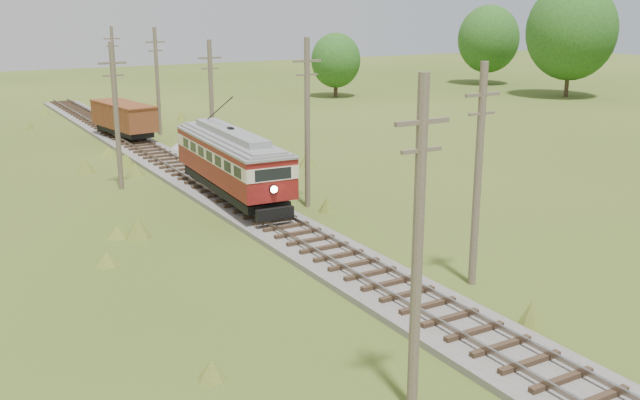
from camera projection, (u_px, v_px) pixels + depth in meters
railbed_main at (231, 198)px, 39.63m from camera, size 3.60×96.00×0.57m
streetcar at (232, 158)px, 38.83m from camera, size 3.41×11.87×5.38m
gondola at (124, 117)px, 57.16m from camera, size 3.59×7.88×2.52m
gravel_pile at (195, 140)px, 54.77m from camera, size 3.44×3.64×1.25m
utility_pole_r_2 at (478, 174)px, 26.78m from camera, size 1.60×0.30×8.60m
utility_pole_r_3 at (307, 122)px, 37.52m from camera, size 1.60×0.30×9.00m
utility_pole_r_4 at (211, 101)px, 48.35m from camera, size 1.60×0.30×8.40m
utility_pole_r_5 at (157, 80)px, 59.32m from camera, size 1.60×0.30×8.90m
utility_pole_r_6 at (114, 70)px, 70.10m from camera, size 1.60×0.30×8.70m
utility_pole_l_a at (418, 246)px, 18.08m from camera, size 1.60×0.30×9.00m
utility_pole_l_b at (116, 115)px, 41.35m from camera, size 1.60×0.30×8.60m
tree_right_4 at (572, 31)px, 83.87m from camera, size 10.50×10.50×13.53m
tree_right_5 at (488, 39)px, 98.60m from camera, size 8.40×8.40×10.82m
tree_mid_b at (336, 60)px, 84.80m from camera, size 5.88×5.88×7.57m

